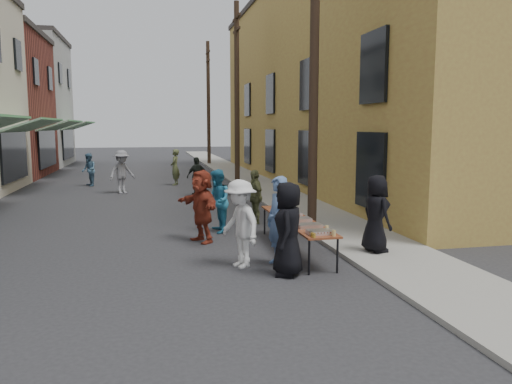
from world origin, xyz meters
name	(u,v)px	position (x,y,z in m)	size (l,w,h in m)	color
ground	(161,265)	(0.00, 0.00, 0.00)	(120.00, 120.00, 0.00)	#28282B
sidewalk	(251,181)	(5.00, 15.00, 0.05)	(2.20, 60.00, 0.10)	gray
building_ochre	(371,84)	(11.10, 14.00, 5.00)	(10.00, 28.00, 10.00)	#A3783A
utility_pole_near	(314,66)	(4.30, 3.00, 4.50)	(0.26, 0.26, 9.00)	#2D2116
utility_pole_mid	(237,94)	(4.30, 15.00, 4.50)	(0.26, 0.26, 9.00)	#2D2116
utility_pole_far	(208,104)	(4.30, 27.00, 4.50)	(0.26, 0.26, 9.00)	#2D2116
serving_table	(296,221)	(3.09, 0.58, 0.71)	(0.70, 4.00, 0.75)	maroon
catering_tray_sausage	(320,232)	(3.09, -1.07, 0.79)	(0.50, 0.33, 0.08)	maroon
catering_tray_foil_b	(309,226)	(3.09, -0.42, 0.79)	(0.50, 0.33, 0.08)	#B2B2B7
catering_tray_buns	(299,220)	(3.09, 0.28, 0.79)	(0.50, 0.33, 0.08)	tan
catering_tray_foil_d	(291,214)	(3.09, 0.98, 0.79)	(0.50, 0.33, 0.08)	#B2B2B7
catering_tray_buns_end	(283,209)	(3.09, 1.68, 0.79)	(0.50, 0.33, 0.08)	tan
condiment_jar_a	(314,236)	(2.87, -1.37, 0.79)	(0.07, 0.07, 0.08)	#A57F26
condiment_jar_b	(312,235)	(2.87, -1.27, 0.79)	(0.07, 0.07, 0.08)	#A57F26
condiment_jar_c	(311,234)	(2.87, -1.17, 0.79)	(0.07, 0.07, 0.08)	#A57F26
cup_stack	(334,233)	(3.29, -1.32, 0.81)	(0.08, 0.08, 0.12)	tan
guest_front_a	(288,229)	(2.39, -1.20, 0.91)	(0.89, 0.58, 1.82)	black
guest_front_b	(278,221)	(2.39, -0.48, 0.93)	(0.68, 0.44, 1.86)	#506C9A
guest_front_c	(217,201)	(1.60, 2.96, 0.86)	(0.84, 0.65, 1.72)	teal
guest_front_d	(240,224)	(1.60, -0.45, 0.90)	(1.16, 0.67, 1.80)	white
guest_front_e	(255,197)	(2.86, 4.01, 0.80)	(0.94, 0.39, 1.60)	#62663B
guest_queue_back	(202,206)	(1.07, 1.96, 0.90)	(1.68, 0.53, 1.81)	maroon
server	(376,214)	(4.69, -0.22, 0.95)	(0.84, 0.54, 1.71)	black
passerby_left	(122,172)	(-1.30, 11.73, 0.92)	(1.19, 0.69, 1.85)	gray
passerby_mid	(197,176)	(1.79, 10.40, 0.80)	(0.94, 0.39, 1.60)	black
passerby_right	(175,167)	(1.09, 14.32, 0.88)	(0.64, 0.42, 1.76)	#545D36
passerby_far	(89,170)	(-2.97, 14.69, 0.80)	(0.77, 0.60, 1.59)	teal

